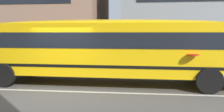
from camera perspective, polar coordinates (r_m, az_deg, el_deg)
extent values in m
plane|color=#54514F|center=(9.40, -13.02, -8.48)|extent=(400.00, 400.00, 0.00)
cube|color=gray|center=(16.62, -4.26, -2.17)|extent=(120.00, 3.00, 0.01)
cube|color=silver|center=(9.40, -13.02, -8.46)|extent=(110.00, 0.16, 0.01)
cube|color=yellow|center=(10.34, -1.64, 1.90)|extent=(11.01, 2.70, 2.19)
cube|color=black|center=(10.32, -1.65, 4.09)|extent=(10.35, 2.72, 0.64)
cube|color=black|center=(10.40, -1.63, -1.66)|extent=(11.03, 2.73, 0.12)
ellipsoid|color=yellow|center=(10.33, -1.66, 7.98)|extent=(10.56, 2.49, 0.36)
cylinder|color=red|center=(8.99, 19.44, 0.29)|extent=(0.45, 0.45, 0.03)
cylinder|color=black|center=(11.84, 19.77, -3.29)|extent=(1.00, 0.30, 1.00)
cylinder|color=black|center=(9.45, 22.94, -5.62)|extent=(1.00, 0.30, 1.00)
cylinder|color=black|center=(12.95, -19.22, -2.52)|extent=(1.00, 0.30, 1.00)
cylinder|color=black|center=(10.82, -25.18, -4.33)|extent=(1.00, 0.30, 1.00)
cube|color=black|center=(18.59, 24.94, 4.08)|extent=(12.08, 0.04, 1.10)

